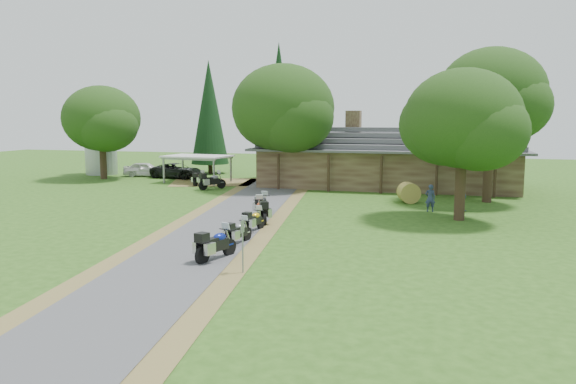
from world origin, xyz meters
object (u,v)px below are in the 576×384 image
(lodge, at_px, (387,157))
(hay_bale, at_px, (409,193))
(silo, at_px, (101,143))
(car_white_sedan, at_px, (145,167))
(motorcycle_carport_a, at_px, (200,178))
(motorcycle_row_a, at_px, (216,243))
(motorcycle_row_d, at_px, (261,209))
(motorcycle_row_c, at_px, (254,219))
(carport, at_px, (198,169))
(car_dark_suv, at_px, (177,167))
(motorcycle_row_e, at_px, (262,204))
(motorcycle_carport_b, at_px, (212,180))
(motorcycle_row_b, at_px, (238,231))

(lodge, height_order, hay_bale, lodge)
(silo, bearing_deg, hay_bale, -19.50)
(car_white_sedan, distance_m, motorcycle_carport_a, 9.48)
(car_white_sedan, bearing_deg, motorcycle_carport_a, -136.72)
(lodge, distance_m, car_white_sedan, 23.22)
(motorcycle_row_a, relative_size, motorcycle_row_d, 0.98)
(motorcycle_row_c, bearing_deg, carport, 42.08)
(car_dark_suv, bearing_deg, carport, -121.09)
(car_white_sedan, distance_m, motorcycle_row_a, 33.47)
(lodge, distance_m, motorcycle_row_e, 16.72)
(motorcycle_row_c, relative_size, motorcycle_row_e, 0.93)
(silo, bearing_deg, carport, -17.80)
(motorcycle_row_a, distance_m, hay_bale, 18.61)
(motorcycle_row_d, distance_m, motorcycle_row_e, 2.43)
(motorcycle_row_c, distance_m, motorcycle_carport_b, 16.91)
(motorcycle_row_b, distance_m, motorcycle_row_d, 5.27)
(car_white_sedan, bearing_deg, motorcycle_row_c, -153.78)
(carport, distance_m, motorcycle_row_e, 17.45)
(motorcycle_row_a, bearing_deg, motorcycle_row_e, 26.62)
(car_dark_suv, relative_size, motorcycle_row_d, 2.61)
(motorcycle_row_c, bearing_deg, lodge, -2.52)
(silo, distance_m, hay_bale, 32.62)
(lodge, height_order, motorcycle_row_a, lodge)
(lodge, height_order, silo, silo)
(car_white_sedan, xyz_separation_m, motorcycle_carport_b, (10.03, -7.25, -0.14))
(motorcycle_row_b, relative_size, motorcycle_row_c, 0.99)
(motorcycle_row_a, xyz_separation_m, motorcycle_row_e, (-1.47, 10.43, -0.05))
(motorcycle_row_b, relative_size, motorcycle_row_d, 0.85)
(silo, xyz_separation_m, motorcycle_row_c, (23.80, -22.55, -2.51))
(motorcycle_row_e, bearing_deg, motorcycle_row_a, -175.64)
(car_dark_suv, xyz_separation_m, motorcycle_row_d, (14.51, -18.94, -0.33))
(lodge, relative_size, motorcycle_row_a, 10.42)
(motorcycle_row_d, relative_size, motorcycle_carport_b, 0.98)
(motorcycle_carport_a, bearing_deg, motorcycle_row_c, -142.31)
(car_white_sedan, bearing_deg, motorcycle_row_a, -159.66)
(car_white_sedan, relative_size, motorcycle_row_c, 2.93)
(motorcycle_row_c, xyz_separation_m, motorcycle_carport_b, (-8.50, 14.62, 0.12))
(motorcycle_carport_a, height_order, hay_bale, hay_bale)
(motorcycle_row_a, bearing_deg, silo, 59.11)
(motorcycle_row_d, bearing_deg, motorcycle_carport_b, 5.07)
(motorcycle_row_e, bearing_deg, motorcycle_row_c, -170.50)
(car_white_sedan, height_order, car_dark_suv, car_dark_suv)
(lodge, bearing_deg, silo, 175.48)
(motorcycle_row_a, bearing_deg, motorcycle_carport_a, 44.51)
(silo, height_order, motorcycle_carport_b, silo)
(lodge, xyz_separation_m, motorcycle_row_e, (-5.68, -15.62, -1.80))
(motorcycle_row_c, bearing_deg, motorcycle_row_e, 23.36)
(motorcycle_row_b, relative_size, motorcycle_carport_a, 0.99)
(lodge, relative_size, motorcycle_row_c, 12.03)
(car_dark_suv, height_order, motorcycle_row_b, car_dark_suv)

